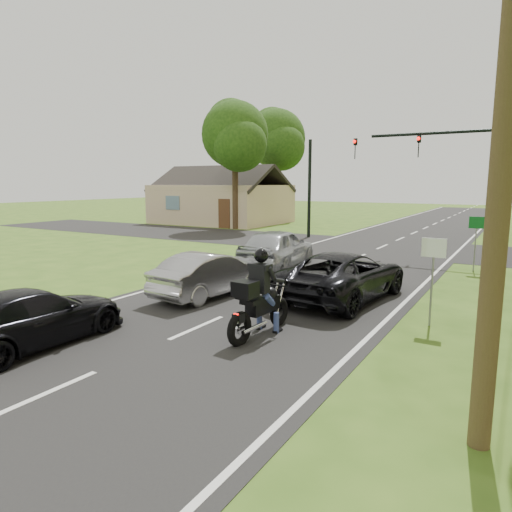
{
  "coord_description": "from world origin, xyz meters",
  "views": [
    {
      "loc": [
        6.5,
        -8.22,
        3.41
      ],
      "look_at": [
        -0.16,
        3.0,
        1.3
      ],
      "focal_mm": 32.0,
      "sensor_mm": 36.0,
      "label": 1
    }
  ],
  "objects_px": {
    "dark_suv": "(343,275)",
    "silver_sedan": "(211,274)",
    "motorcycle_rider": "(259,302)",
    "traffic_signal": "(449,166)",
    "dark_car_behind": "(31,317)",
    "silver_suv": "(277,248)",
    "sign_white": "(433,260)",
    "sign_green": "(476,230)"
  },
  "relations": [
    {
      "from": "dark_suv",
      "to": "silver_suv",
      "type": "bearing_deg",
      "value": -34.99
    },
    {
      "from": "dark_car_behind",
      "to": "sign_green",
      "type": "xyz_separation_m",
      "value": [
        7.16,
        13.69,
        0.98
      ]
    },
    {
      "from": "motorcycle_rider",
      "to": "sign_white",
      "type": "xyz_separation_m",
      "value": [
        3.17,
        2.71,
        0.81
      ]
    },
    {
      "from": "traffic_signal",
      "to": "sign_green",
      "type": "bearing_deg",
      "value": -62.62
    },
    {
      "from": "dark_car_behind",
      "to": "sign_green",
      "type": "distance_m",
      "value": 15.48
    },
    {
      "from": "dark_suv",
      "to": "silver_sedan",
      "type": "relative_size",
      "value": 1.25
    },
    {
      "from": "silver_sedan",
      "to": "dark_car_behind",
      "type": "bearing_deg",
      "value": 88.53
    },
    {
      "from": "silver_sedan",
      "to": "dark_car_behind",
      "type": "relative_size",
      "value": 0.96
    },
    {
      "from": "motorcycle_rider",
      "to": "silver_sedan",
      "type": "relative_size",
      "value": 0.58
    },
    {
      "from": "dark_suv",
      "to": "silver_suv",
      "type": "xyz_separation_m",
      "value": [
        -4.07,
        3.52,
        0.1
      ]
    },
    {
      "from": "silver_sedan",
      "to": "traffic_signal",
      "type": "relative_size",
      "value": 0.63
    },
    {
      "from": "silver_suv",
      "to": "traffic_signal",
      "type": "distance_m",
      "value": 8.8
    },
    {
      "from": "silver_sedan",
      "to": "traffic_signal",
      "type": "xyz_separation_m",
      "value": [
        4.92,
        11.28,
        3.46
      ]
    },
    {
      "from": "silver_suv",
      "to": "sign_white",
      "type": "xyz_separation_m",
      "value": [
        6.75,
        -4.91,
        0.79
      ]
    },
    {
      "from": "motorcycle_rider",
      "to": "dark_suv",
      "type": "bearing_deg",
      "value": 87.08
    },
    {
      "from": "silver_sedan",
      "to": "sign_green",
      "type": "height_order",
      "value": "sign_green"
    },
    {
      "from": "sign_white",
      "to": "sign_green",
      "type": "height_order",
      "value": "same"
    },
    {
      "from": "sign_green",
      "to": "sign_white",
      "type": "bearing_deg",
      "value": -91.43
    },
    {
      "from": "sign_green",
      "to": "motorcycle_rider",
      "type": "bearing_deg",
      "value": -107.46
    },
    {
      "from": "dark_suv",
      "to": "silver_sedan",
      "type": "height_order",
      "value": "dark_suv"
    },
    {
      "from": "motorcycle_rider",
      "to": "silver_suv",
      "type": "bearing_deg",
      "value": 119.07
    },
    {
      "from": "dark_suv",
      "to": "sign_green",
      "type": "xyz_separation_m",
      "value": [
        2.88,
        6.61,
        0.89
      ]
    },
    {
      "from": "silver_suv",
      "to": "sign_green",
      "type": "xyz_separation_m",
      "value": [
        6.95,
        3.09,
        0.79
      ]
    },
    {
      "from": "silver_sedan",
      "to": "sign_white",
      "type": "bearing_deg",
      "value": -171.91
    },
    {
      "from": "dark_suv",
      "to": "motorcycle_rider",
      "type": "bearing_deg",
      "value": 89.05
    },
    {
      "from": "dark_car_behind",
      "to": "silver_sedan",
      "type": "bearing_deg",
      "value": -99.4
    },
    {
      "from": "silver_suv",
      "to": "traffic_signal",
      "type": "height_order",
      "value": "traffic_signal"
    },
    {
      "from": "silver_suv",
      "to": "sign_green",
      "type": "bearing_deg",
      "value": -161.93
    },
    {
      "from": "dark_car_behind",
      "to": "sign_green",
      "type": "bearing_deg",
      "value": -119.86
    },
    {
      "from": "motorcycle_rider",
      "to": "silver_sedan",
      "type": "distance_m",
      "value": 3.96
    },
    {
      "from": "silver_suv",
      "to": "dark_car_behind",
      "type": "xyz_separation_m",
      "value": [
        -0.21,
        -10.6,
        -0.19
      ]
    },
    {
      "from": "silver_sedan",
      "to": "traffic_signal",
      "type": "distance_m",
      "value": 12.78
    },
    {
      "from": "traffic_signal",
      "to": "sign_green",
      "type": "xyz_separation_m",
      "value": [
        1.56,
        -3.02,
        -2.54
      ]
    },
    {
      "from": "silver_sedan",
      "to": "sign_white",
      "type": "xyz_separation_m",
      "value": [
        6.28,
        0.26,
        0.93
      ]
    },
    {
      "from": "silver_suv",
      "to": "dark_car_behind",
      "type": "bearing_deg",
      "value": 82.95
    },
    {
      "from": "dark_suv",
      "to": "traffic_signal",
      "type": "distance_m",
      "value": 10.31
    },
    {
      "from": "motorcycle_rider",
      "to": "silver_suv",
      "type": "relative_size",
      "value": 0.5
    },
    {
      "from": "silver_sedan",
      "to": "dark_car_behind",
      "type": "distance_m",
      "value": 5.47
    },
    {
      "from": "sign_white",
      "to": "traffic_signal",
      "type": "bearing_deg",
      "value": 97.05
    },
    {
      "from": "silver_sedan",
      "to": "sign_green",
      "type": "relative_size",
      "value": 1.89
    },
    {
      "from": "sign_white",
      "to": "silver_sedan",
      "type": "bearing_deg",
      "value": -177.6
    },
    {
      "from": "sign_white",
      "to": "silver_suv",
      "type": "bearing_deg",
      "value": 143.98
    }
  ]
}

